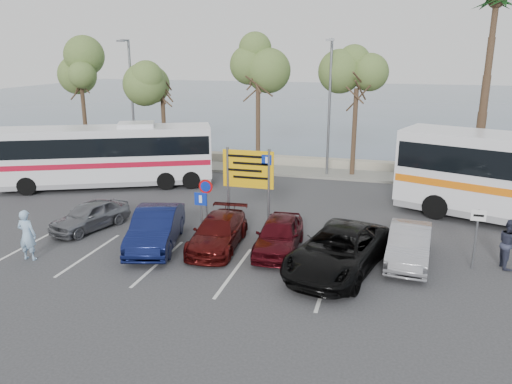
% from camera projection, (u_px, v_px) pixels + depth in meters
% --- Properties ---
extents(ground, '(120.00, 120.00, 0.00)m').
position_uv_depth(ground, '(200.00, 256.00, 18.90)').
color(ground, '#313133').
rests_on(ground, ground).
extents(kerb_strip, '(44.00, 2.40, 0.15)m').
position_uv_depth(kerb_strip, '(281.00, 171.00, 31.86)').
color(kerb_strip, gray).
rests_on(kerb_strip, ground).
extents(seawall, '(48.00, 0.80, 0.60)m').
position_uv_depth(seawall, '(287.00, 161.00, 33.65)').
color(seawall, '#A49D83').
rests_on(seawall, ground).
extents(sea, '(140.00, 140.00, 0.00)m').
position_uv_depth(sea, '(348.00, 102.00, 74.53)').
color(sea, '#425E6A').
rests_on(sea, ground).
extents(tree_far_left, '(3.20, 3.20, 7.60)m').
position_uv_depth(tree_far_left, '(80.00, 68.00, 33.71)').
color(tree_far_left, '#382619').
rests_on(tree_far_left, kerb_strip).
extents(tree_left, '(3.20, 3.20, 7.20)m').
position_uv_depth(tree_left, '(161.00, 74.00, 32.27)').
color(tree_left, '#382619').
rests_on(tree_left, kerb_strip).
extents(tree_mid, '(3.20, 3.20, 8.00)m').
position_uv_depth(tree_mid, '(258.00, 64.00, 30.43)').
color(tree_mid, '#382619').
rests_on(tree_mid, kerb_strip).
extents(tree_right, '(3.20, 3.20, 7.40)m').
position_uv_depth(tree_right, '(357.00, 74.00, 29.04)').
color(tree_right, '#382619').
rests_on(tree_right, kerb_strip).
extents(palm_tree, '(4.80, 4.80, 11.20)m').
position_uv_depth(palm_tree, '(496.00, 3.00, 26.24)').
color(palm_tree, '#382619').
rests_on(palm_tree, kerb_strip).
extents(street_lamp_left, '(0.45, 1.15, 8.01)m').
position_uv_depth(street_lamp_left, '(131.00, 96.00, 32.72)').
color(street_lamp_left, slate).
rests_on(street_lamp_left, kerb_strip).
extents(street_lamp_right, '(0.45, 1.15, 8.01)m').
position_uv_depth(street_lamp_right, '(329.00, 101.00, 29.40)').
color(street_lamp_right, slate).
rests_on(street_lamp_right, kerb_strip).
extents(direction_sign, '(2.20, 0.12, 3.60)m').
position_uv_depth(direction_sign, '(248.00, 175.00, 20.94)').
color(direction_sign, slate).
rests_on(direction_sign, ground).
extents(sign_no_stop, '(0.60, 0.08, 2.35)m').
position_uv_depth(sign_no_stop, '(206.00, 197.00, 20.83)').
color(sign_no_stop, slate).
rests_on(sign_no_stop, ground).
extents(sign_parking, '(0.50, 0.07, 2.25)m').
position_uv_depth(sign_parking, '(201.00, 212.00, 19.28)').
color(sign_parking, slate).
rests_on(sign_parking, ground).
extents(sign_taxi, '(0.50, 0.07, 2.20)m').
position_uv_depth(sign_taxi, '(477.00, 231.00, 17.39)').
color(sign_taxi, slate).
rests_on(sign_taxi, ground).
extents(lane_markings, '(12.02, 4.20, 0.01)m').
position_uv_depth(lane_markings, '(160.00, 263.00, 18.26)').
color(lane_markings, silver).
rests_on(lane_markings, ground).
extents(coach_bus_left, '(11.63, 6.99, 3.63)m').
position_uv_depth(coach_bus_left, '(106.00, 158.00, 27.96)').
color(coach_bus_left, silver).
rests_on(coach_bus_left, ground).
extents(car_silver_a, '(2.46, 3.90, 1.24)m').
position_uv_depth(car_silver_a, '(90.00, 215.00, 21.56)').
color(car_silver_a, slate).
rests_on(car_silver_a, ground).
extents(car_blue, '(2.71, 4.86, 1.52)m').
position_uv_depth(car_blue, '(156.00, 228.00, 19.62)').
color(car_blue, '#0D1440').
rests_on(car_blue, ground).
extents(car_maroon, '(2.04, 4.39, 1.24)m').
position_uv_depth(car_maroon, '(218.00, 232.00, 19.55)').
color(car_maroon, '#440C0B').
rests_on(car_maroon, ground).
extents(car_red, '(1.84, 4.08, 1.36)m').
position_uv_depth(car_red, '(279.00, 235.00, 19.13)').
color(car_red, '#40090F').
rests_on(car_red, ground).
extents(suv_black, '(3.79, 5.90, 1.51)m').
position_uv_depth(suv_black, '(339.00, 250.00, 17.43)').
color(suv_black, black).
rests_on(suv_black, ground).
extents(car_silver_b, '(1.74, 4.21, 1.36)m').
position_uv_depth(car_silver_b, '(409.00, 245.00, 18.16)').
color(car_silver_b, '#96969B').
rests_on(car_silver_b, ground).
extents(pedestrian_near, '(0.73, 0.50, 1.93)m').
position_uv_depth(pedestrian_near, '(27.00, 235.00, 18.30)').
color(pedestrian_near, '#96BADB').
rests_on(pedestrian_near, ground).
extents(pedestrian_far, '(0.80, 0.97, 1.80)m').
position_uv_depth(pedestrian_far, '(509.00, 244.00, 17.64)').
color(pedestrian_far, '#303449').
rests_on(pedestrian_far, ground).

